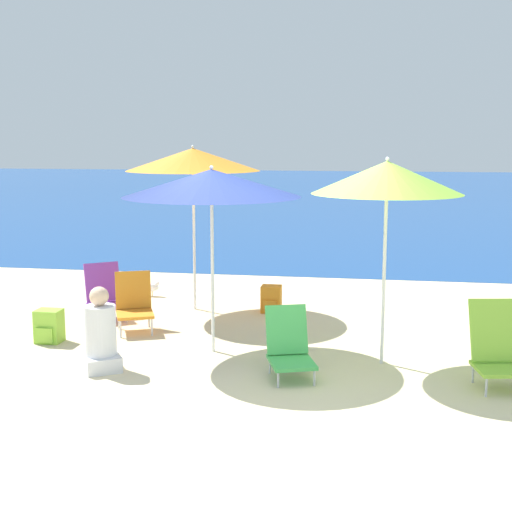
% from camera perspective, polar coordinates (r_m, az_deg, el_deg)
% --- Properties ---
extents(ground_plane, '(60.00, 60.00, 0.00)m').
position_cam_1_polar(ground_plane, '(7.32, 0.71, -9.48)').
color(ground_plane, beige).
extents(sea_water, '(60.00, 40.00, 0.01)m').
position_cam_1_polar(sea_water, '(32.12, 7.70, 5.12)').
color(sea_water, '#19478C').
rests_on(sea_water, ground).
extents(beach_umbrella_lime, '(1.55, 1.55, 2.18)m').
position_cam_1_polar(beach_umbrella_lime, '(7.43, 10.44, 6.18)').
color(beach_umbrella_lime, white).
rests_on(beach_umbrella_lime, ground).
extents(beach_umbrella_navy, '(1.95, 1.95, 2.08)m').
position_cam_1_polar(beach_umbrella_navy, '(7.77, -3.58, 5.84)').
color(beach_umbrella_navy, white).
rests_on(beach_umbrella_navy, ground).
extents(beach_umbrella_orange, '(1.83, 1.83, 2.28)m').
position_cam_1_polar(beach_umbrella_orange, '(9.78, -5.07, 7.68)').
color(beach_umbrella_orange, white).
rests_on(beach_umbrella_orange, ground).
extents(beach_chair_orange, '(0.62, 0.67, 0.72)m').
position_cam_1_polar(beach_chair_orange, '(9.00, -9.73, -3.69)').
color(beach_chair_orange, silver).
rests_on(beach_chair_orange, ground).
extents(beach_chair_purple, '(0.70, 0.73, 0.72)m').
position_cam_1_polar(beach_chair_purple, '(9.66, -11.99, -2.99)').
color(beach_chair_purple, silver).
rests_on(beach_chair_purple, ground).
extents(beach_chair_green, '(0.59, 0.70, 0.69)m').
position_cam_1_polar(beach_chair_green, '(7.21, 2.67, -7.22)').
color(beach_chair_green, silver).
rests_on(beach_chair_green, ground).
extents(beach_chair_lime, '(0.61, 0.66, 0.82)m').
position_cam_1_polar(beach_chair_lime, '(7.31, 18.90, -6.91)').
color(beach_chair_lime, silver).
rests_on(beach_chair_lime, ground).
extents(person_seated_near, '(0.52, 0.54, 0.88)m').
position_cam_1_polar(person_seated_near, '(7.54, -12.33, -6.28)').
color(person_seated_near, silver).
rests_on(person_seated_near, ground).
extents(backpack_orange, '(0.27, 0.25, 0.37)m').
position_cam_1_polar(backpack_orange, '(9.80, 1.22, -3.48)').
color(backpack_orange, orange).
rests_on(backpack_orange, ground).
extents(backpack_lime, '(0.29, 0.27, 0.39)m').
position_cam_1_polar(backpack_lime, '(8.73, -16.23, -5.42)').
color(backpack_lime, '#8ECC3D').
rests_on(backpack_lime, ground).
extents(seagull, '(0.27, 0.11, 0.23)m').
position_cam_1_polar(seagull, '(10.92, -8.40, -2.47)').
color(seagull, gold).
rests_on(seagull, ground).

